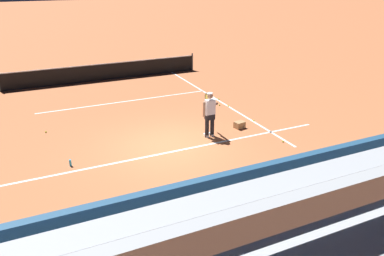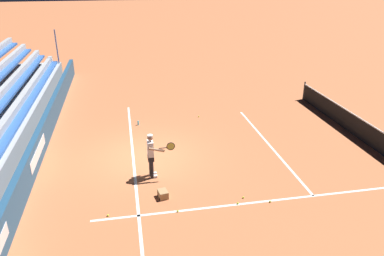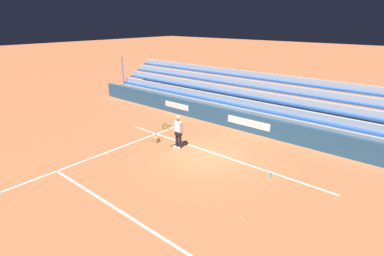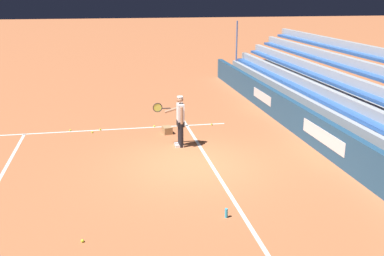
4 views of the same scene
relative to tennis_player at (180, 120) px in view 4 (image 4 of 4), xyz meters
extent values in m
plane|color=#B7663D|center=(-1.76, -0.15, -0.89)|extent=(160.00, 160.00, 0.00)
cube|color=white|center=(-1.76, -0.65, -0.89)|extent=(12.00, 0.10, 0.01)
cube|color=white|center=(2.35, 3.85, -0.89)|extent=(0.10, 12.00, 0.01)
cube|color=white|center=(-1.76, 5.35, -0.89)|extent=(8.22, 0.10, 0.01)
cube|color=navy|center=(-1.76, -4.42, -0.34)|extent=(27.83, 0.24, 1.10)
cube|color=silver|center=(-1.61, -4.30, -0.29)|extent=(2.80, 0.01, 0.44)
cube|color=silver|center=(4.12, -4.30, -0.29)|extent=(2.20, 0.01, 0.40)
cube|color=#2D5BAD|center=(-1.76, -5.42, 0.29)|extent=(25.91, 0.40, 0.12)
cube|color=#9EA3A8|center=(-1.76, -5.70, 0.43)|extent=(26.44, 0.24, 0.45)
cylinder|color=#4C70B2|center=(11.07, -5.12, 0.81)|extent=(0.08, 0.08, 3.40)
cylinder|color=black|center=(-0.12, -0.03, -0.45)|extent=(0.15, 0.15, 0.88)
cylinder|color=black|center=(0.10, -0.03, -0.45)|extent=(0.15, 0.15, 0.88)
cube|color=white|center=(-0.12, 0.03, -0.85)|extent=(0.11, 0.28, 0.09)
cube|color=white|center=(0.10, 0.03, -0.85)|extent=(0.11, 0.28, 0.09)
cube|color=black|center=(-0.01, -0.03, -0.09)|extent=(0.34, 0.22, 0.20)
cube|color=white|center=(-0.01, -0.03, 0.28)|extent=(0.36, 0.21, 0.58)
sphere|color=#A37556|center=(-0.01, -0.02, 0.71)|extent=(0.21, 0.21, 0.21)
cylinder|color=white|center=(-0.01, -0.02, 0.80)|extent=(0.20, 0.20, 0.05)
cylinder|color=#A37556|center=(-0.25, -0.03, 0.24)|extent=(0.09, 0.09, 0.56)
cylinder|color=#A37556|center=(0.24, 0.18, 0.33)|extent=(0.10, 0.58, 0.24)
cylinder|color=black|center=(0.23, 0.42, 0.38)|extent=(0.04, 0.30, 0.03)
torus|color=black|center=(0.23, 0.70, 0.42)|extent=(0.03, 0.31, 0.31)
cylinder|color=#D6D14C|center=(0.23, 0.70, 0.42)|extent=(0.01, 0.27, 0.27)
cube|color=#A87F51|center=(1.47, 0.23, -0.76)|extent=(0.45, 0.37, 0.26)
sphere|color=#CCE533|center=(2.04, 2.92, -0.86)|extent=(0.07, 0.07, 0.07)
sphere|color=#CCE533|center=(-5.59, 2.95, -0.86)|extent=(0.07, 0.07, 0.07)
sphere|color=#CCE533|center=(2.43, 3.73, -0.86)|extent=(0.07, 0.07, 0.07)
sphere|color=#CCE533|center=(2.20, -1.61, -0.86)|extent=(0.07, 0.07, 0.07)
sphere|color=#CCE533|center=(2.33, 2.63, -0.86)|extent=(0.07, 0.07, 0.07)
sphere|color=#CCE533|center=(2.39, 0.60, -0.86)|extent=(0.07, 0.07, 0.07)
cylinder|color=#33B2E5|center=(-5.11, -0.25, -0.78)|extent=(0.07, 0.07, 0.22)
camera|label=1|loc=(-6.01, -11.49, 4.84)|focal=35.00mm
camera|label=2|loc=(12.30, -0.81, 6.40)|focal=35.00mm
camera|label=3|loc=(-9.80, 10.45, 5.41)|focal=28.00mm
camera|label=4|loc=(-14.05, 2.25, 4.05)|focal=42.00mm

